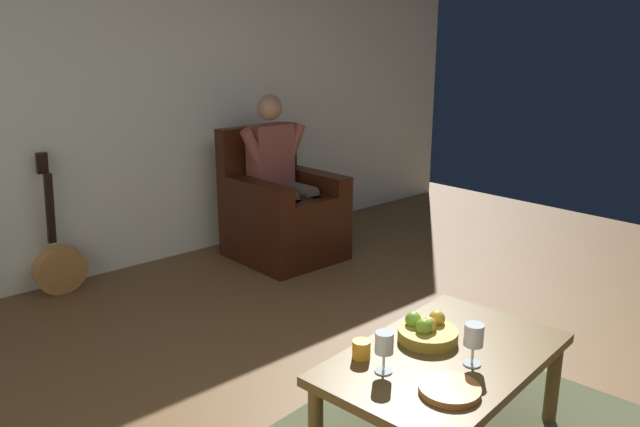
# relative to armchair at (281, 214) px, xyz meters

# --- Properties ---
(wall_back) EXTENTS (6.70, 0.06, 2.67)m
(wall_back) POSITION_rel_armchair_xyz_m (0.74, -0.61, 0.99)
(wall_back) COLOR white
(wall_back) RESTS_ON ground
(armchair) EXTENTS (0.72, 0.79, 1.01)m
(armchair) POSITION_rel_armchair_xyz_m (0.00, 0.00, 0.00)
(armchair) COLOR black
(armchair) RESTS_ON ground
(person_seated) EXTENTS (0.61, 0.55, 1.27)m
(person_seated) POSITION_rel_armchair_xyz_m (-0.00, -0.01, 0.33)
(person_seated) COLOR brown
(person_seated) RESTS_ON ground
(coffee_table) EXTENTS (1.12, 0.76, 0.43)m
(coffee_table) POSITION_rel_armchair_xyz_m (0.99, 2.33, 0.02)
(coffee_table) COLOR brown
(coffee_table) RESTS_ON ground
(guitar) EXTENTS (0.34, 0.21, 0.96)m
(guitar) POSITION_rel_armchair_xyz_m (1.59, -0.41, -0.14)
(guitar) COLOR #B77C3F
(guitar) RESTS_ON ground
(wine_glass_near) EXTENTS (0.08, 0.08, 0.17)m
(wine_glass_near) POSITION_rel_armchair_xyz_m (0.98, 2.45, 0.19)
(wine_glass_near) COLOR silver
(wine_glass_near) RESTS_ON coffee_table
(wine_glass_far) EXTENTS (0.07, 0.07, 0.16)m
(wine_glass_far) POSITION_rel_armchair_xyz_m (1.28, 2.25, 0.19)
(wine_glass_far) COLOR silver
(wine_glass_far) RESTS_ON coffee_table
(fruit_bowl) EXTENTS (0.25, 0.25, 0.11)m
(fruit_bowl) POSITION_rel_armchair_xyz_m (0.95, 2.20, 0.12)
(fruit_bowl) COLOR olive
(fruit_bowl) RESTS_ON coffee_table
(decorative_dish) EXTENTS (0.22, 0.22, 0.02)m
(decorative_dish) POSITION_rel_armchair_xyz_m (1.21, 2.51, 0.09)
(decorative_dish) COLOR #B4662F
(decorative_dish) RESTS_ON coffee_table
(candle_jar) EXTENTS (0.07, 0.07, 0.07)m
(candle_jar) POSITION_rel_armchair_xyz_m (1.27, 2.12, 0.11)
(candle_jar) COLOR orange
(candle_jar) RESTS_ON coffee_table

